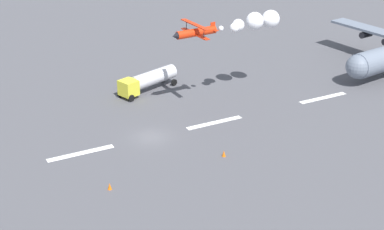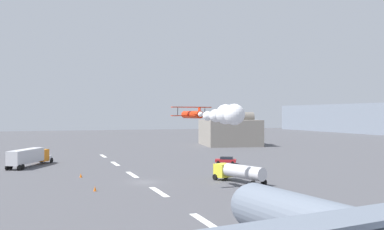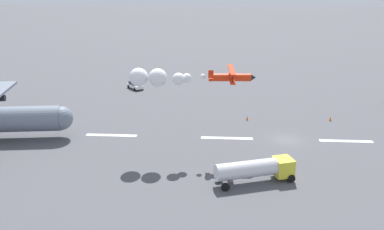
{
  "view_description": "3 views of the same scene",
  "coord_description": "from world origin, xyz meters",
  "views": [
    {
      "loc": [
        -24.33,
        -57.44,
        31.51
      ],
      "look_at": [
        5.05,
        -1.26,
        2.46
      ],
      "focal_mm": 52.65,
      "sensor_mm": 36.0,
      "label": 1
    },
    {
      "loc": [
        67.31,
        -16.12,
        11.04
      ],
      "look_at": [
        8.94,
        5.0,
        10.83
      ],
      "focal_mm": 40.09,
      "sensor_mm": 36.0,
      "label": 2
    },
    {
      "loc": [
        10.25,
        62.74,
        25.5
      ],
      "look_at": [
        14.4,
        0.0,
        3.65
      ],
      "focal_mm": 40.97,
      "sensor_mm": 36.0,
      "label": 3
    }
  ],
  "objects": [
    {
      "name": "ground_plane",
      "position": [
        0.0,
        0.0,
        0.0
      ],
      "size": [
        440.0,
        440.0,
        0.0
      ],
      "primitive_type": "plane",
      "color": "#4C4C51",
      "rests_on": "ground"
    },
    {
      "name": "traffic_cone_far",
      "position": [
        5.46,
        -8.42,
        0.38
      ],
      "size": [
        0.44,
        0.44,
        0.75
      ],
      "primitive_type": "cone",
      "color": "orange",
      "rests_on": "ground"
    },
    {
      "name": "fuel_tanker_truck",
      "position": [
        5.68,
        14.09,
        1.75
      ],
      "size": [
        10.09,
        5.63,
        2.9
      ],
      "color": "yellow",
      "rests_on": "ground"
    },
    {
      "name": "runway_stripe_3",
      "position": [
        9.02,
        0.0,
        0.01
      ],
      "size": [
        8.0,
        0.9,
        0.01
      ],
      "primitive_type": "cube",
      "color": "white",
      "rests_on": "ground"
    },
    {
      "name": "runway_stripe_2",
      "position": [
        -9.02,
        0.0,
        0.01
      ],
      "size": [
        8.0,
        0.9,
        0.01
      ],
      "primitive_type": "cube",
      "color": "white",
      "rests_on": "ground"
    },
    {
      "name": "stunt_biplane_red",
      "position": [
        17.32,
        5.71,
        10.92
      ],
      "size": [
        17.13,
        6.2,
        2.53
      ],
      "color": "red"
    },
    {
      "name": "runway_stripe_1",
      "position": [
        -27.05,
        0.0,
        0.01
      ],
      "size": [
        8.0,
        0.9,
        0.01
      ],
      "primitive_type": "cube",
      "color": "white",
      "rests_on": "ground"
    },
    {
      "name": "runway_stripe_4",
      "position": [
        27.05,
        0.0,
        0.01
      ],
      "size": [
        8.0,
        0.9,
        0.01
      ],
      "primitive_type": "cube",
      "color": "white",
      "rests_on": "ground"
    },
    {
      "name": "airport_staff_sedan",
      "position": [
        -18.89,
        23.04,
        0.81
      ],
      "size": [
        3.82,
        4.82,
        1.52
      ],
      "color": "#B21E23",
      "rests_on": "ground"
    },
    {
      "name": "hangar_building",
      "position": [
        -68.78,
        47.05,
        4.76
      ],
      "size": [
        23.68,
        21.42,
        11.56
      ],
      "color": "gray",
      "rests_on": "ground"
    },
    {
      "name": "runway_stripe_0",
      "position": [
        -45.08,
        0.0,
        0.01
      ],
      "size": [
        8.0,
        0.9,
        0.01
      ],
      "primitive_type": "cube",
      "color": "white",
      "rests_on": "ground"
    },
    {
      "name": "traffic_cone_near",
      "position": [
        -8.71,
        -9.05,
        0.38
      ],
      "size": [
        0.44,
        0.44,
        0.75
      ],
      "primitive_type": "cone",
      "color": "orange",
      "rests_on": "ground"
    },
    {
      "name": "semi_truck_orange",
      "position": [
        -28.02,
        -17.65,
        2.13
      ],
      "size": [
        14.34,
        9.33,
        3.7
      ],
      "color": "silver",
      "rests_on": "ground"
    }
  ]
}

